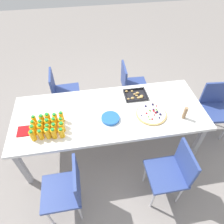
# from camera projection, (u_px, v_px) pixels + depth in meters

# --- Properties ---
(ground_plane) EXTENTS (12.00, 12.00, 0.00)m
(ground_plane) POSITION_uv_depth(u_px,v_px,m) (110.00, 145.00, 2.99)
(ground_plane) COLOR gray
(party_table) EXTENTS (2.36, 0.93, 0.73)m
(party_table) POSITION_uv_depth(u_px,v_px,m) (110.00, 115.00, 2.50)
(party_table) COLOR white
(party_table) RESTS_ON ground_plane
(chair_end) EXTENTS (0.43, 0.43, 0.83)m
(chair_end) POSITION_uv_depth(u_px,v_px,m) (215.00, 106.00, 2.86)
(chair_end) COLOR #33478C
(chair_end) RESTS_ON ground_plane
(chair_far_left) EXTENTS (0.42, 0.42, 0.83)m
(chair_far_left) POSITION_uv_depth(u_px,v_px,m) (62.00, 91.00, 3.10)
(chair_far_left) COLOR #33478C
(chair_far_left) RESTS_ON ground_plane
(chair_near_right) EXTENTS (0.40, 0.40, 0.83)m
(chair_near_right) POSITION_uv_depth(u_px,v_px,m) (172.00, 171.00, 2.16)
(chair_near_right) COLOR #33478C
(chair_near_right) RESTS_ON ground_plane
(chair_far_right) EXTENTS (0.42, 0.42, 0.83)m
(chair_far_right) POSITION_uv_depth(u_px,v_px,m) (131.00, 83.00, 3.22)
(chair_far_right) COLOR #33478C
(chair_far_right) RESTS_ON ground_plane
(chair_near_left) EXTENTS (0.40, 0.40, 0.83)m
(chair_near_left) POSITION_uv_depth(u_px,v_px,m) (67.00, 188.00, 2.03)
(chair_near_left) COLOR #33478C
(chair_near_left) RESTS_ON ground_plane
(juice_bottle_0) EXTENTS (0.06, 0.06, 0.14)m
(juice_bottle_0) POSITION_uv_depth(u_px,v_px,m) (33.00, 136.00, 2.13)
(juice_bottle_0) COLOR #F9AC14
(juice_bottle_0) RESTS_ON party_table
(juice_bottle_1) EXTENTS (0.05, 0.05, 0.14)m
(juice_bottle_1) POSITION_uv_depth(u_px,v_px,m) (41.00, 135.00, 2.14)
(juice_bottle_1) COLOR #F9AC14
(juice_bottle_1) RESTS_ON party_table
(juice_bottle_2) EXTENTS (0.06, 0.06, 0.15)m
(juice_bottle_2) POSITION_uv_depth(u_px,v_px,m) (48.00, 133.00, 2.15)
(juice_bottle_2) COLOR #FAAD14
(juice_bottle_2) RESTS_ON party_table
(juice_bottle_3) EXTENTS (0.06, 0.06, 0.14)m
(juice_bottle_3) POSITION_uv_depth(u_px,v_px,m) (54.00, 133.00, 2.15)
(juice_bottle_3) COLOR #FAAC14
(juice_bottle_3) RESTS_ON party_table
(juice_bottle_4) EXTENTS (0.06, 0.06, 0.13)m
(juice_bottle_4) POSITION_uv_depth(u_px,v_px,m) (62.00, 133.00, 2.16)
(juice_bottle_4) COLOR #F9AE14
(juice_bottle_4) RESTS_ON party_table
(juice_bottle_5) EXTENTS (0.06, 0.06, 0.14)m
(juice_bottle_5) POSITION_uv_depth(u_px,v_px,m) (33.00, 130.00, 2.18)
(juice_bottle_5) COLOR #FAAE14
(juice_bottle_5) RESTS_ON party_table
(juice_bottle_6) EXTENTS (0.06, 0.06, 0.14)m
(juice_bottle_6) POSITION_uv_depth(u_px,v_px,m) (41.00, 129.00, 2.19)
(juice_bottle_6) COLOR #F9AE14
(juice_bottle_6) RESTS_ON party_table
(juice_bottle_7) EXTENTS (0.05, 0.05, 0.13)m
(juice_bottle_7) POSITION_uv_depth(u_px,v_px,m) (48.00, 129.00, 2.19)
(juice_bottle_7) COLOR #F9AE14
(juice_bottle_7) RESTS_ON party_table
(juice_bottle_8) EXTENTS (0.06, 0.06, 0.14)m
(juice_bottle_8) POSITION_uv_depth(u_px,v_px,m) (54.00, 128.00, 2.20)
(juice_bottle_8) COLOR #F9AD14
(juice_bottle_8) RESTS_ON party_table
(juice_bottle_9) EXTENTS (0.06, 0.06, 0.14)m
(juice_bottle_9) POSITION_uv_depth(u_px,v_px,m) (62.00, 127.00, 2.21)
(juice_bottle_9) COLOR #F9AD14
(juice_bottle_9) RESTS_ON party_table
(juice_bottle_10) EXTENTS (0.05, 0.05, 0.14)m
(juice_bottle_10) POSITION_uv_depth(u_px,v_px,m) (34.00, 125.00, 2.23)
(juice_bottle_10) COLOR #FAAC14
(juice_bottle_10) RESTS_ON party_table
(juice_bottle_11) EXTENTS (0.06, 0.06, 0.13)m
(juice_bottle_11) POSITION_uv_depth(u_px,v_px,m) (41.00, 125.00, 2.24)
(juice_bottle_11) COLOR #F9AC14
(juice_bottle_11) RESTS_ON party_table
(juice_bottle_12) EXTENTS (0.06, 0.06, 0.13)m
(juice_bottle_12) POSITION_uv_depth(u_px,v_px,m) (48.00, 124.00, 2.25)
(juice_bottle_12) COLOR #F9AD14
(juice_bottle_12) RESTS_ON party_table
(juice_bottle_13) EXTENTS (0.06, 0.06, 0.14)m
(juice_bottle_13) POSITION_uv_depth(u_px,v_px,m) (54.00, 123.00, 2.25)
(juice_bottle_13) COLOR #FAAD14
(juice_bottle_13) RESTS_ON party_table
(juice_bottle_14) EXTENTS (0.05, 0.05, 0.13)m
(juice_bottle_14) POSITION_uv_depth(u_px,v_px,m) (61.00, 122.00, 2.26)
(juice_bottle_14) COLOR #F9AC14
(juice_bottle_14) RESTS_ON party_table
(juice_bottle_15) EXTENTS (0.05, 0.05, 0.14)m
(juice_bottle_15) POSITION_uv_depth(u_px,v_px,m) (35.00, 121.00, 2.28)
(juice_bottle_15) COLOR #F9AD14
(juice_bottle_15) RESTS_ON party_table
(juice_bottle_16) EXTENTS (0.06, 0.06, 0.14)m
(juice_bottle_16) POSITION_uv_depth(u_px,v_px,m) (42.00, 120.00, 2.29)
(juice_bottle_16) COLOR #FAAD14
(juice_bottle_16) RESTS_ON party_table
(juice_bottle_17) EXTENTS (0.06, 0.06, 0.15)m
(juice_bottle_17) POSITION_uv_depth(u_px,v_px,m) (48.00, 118.00, 2.29)
(juice_bottle_17) COLOR #F9AD14
(juice_bottle_17) RESTS_ON party_table
(juice_bottle_18) EXTENTS (0.06, 0.06, 0.14)m
(juice_bottle_18) POSITION_uv_depth(u_px,v_px,m) (55.00, 118.00, 2.30)
(juice_bottle_18) COLOR #F9AE14
(juice_bottle_18) RESTS_ON party_table
(juice_bottle_19) EXTENTS (0.05, 0.05, 0.15)m
(juice_bottle_19) POSITION_uv_depth(u_px,v_px,m) (62.00, 117.00, 2.31)
(juice_bottle_19) COLOR #FAAC14
(juice_bottle_19) RESTS_ON party_table
(fruit_pizza) EXTENTS (0.37, 0.37, 0.05)m
(fruit_pizza) POSITION_uv_depth(u_px,v_px,m) (151.00, 114.00, 2.42)
(fruit_pizza) COLOR tan
(fruit_pizza) RESTS_ON party_table
(snack_tray) EXTENTS (0.29, 0.24, 0.04)m
(snack_tray) POSITION_uv_depth(u_px,v_px,m) (136.00, 95.00, 2.66)
(snack_tray) COLOR black
(snack_tray) RESTS_ON party_table
(plate_stack) EXTENTS (0.22, 0.22, 0.03)m
(plate_stack) POSITION_uv_depth(u_px,v_px,m) (110.00, 118.00, 2.36)
(plate_stack) COLOR blue
(plate_stack) RESTS_ON party_table
(napkin_stack) EXTENTS (0.15, 0.15, 0.01)m
(napkin_stack) POSITION_uv_depth(u_px,v_px,m) (24.00, 131.00, 2.25)
(napkin_stack) COLOR red
(napkin_stack) RESTS_ON party_table
(cardboard_tube) EXTENTS (0.04, 0.04, 0.16)m
(cardboard_tube) POSITION_uv_depth(u_px,v_px,m) (185.00, 113.00, 2.34)
(cardboard_tube) COLOR #9E7A56
(cardboard_tube) RESTS_ON party_table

